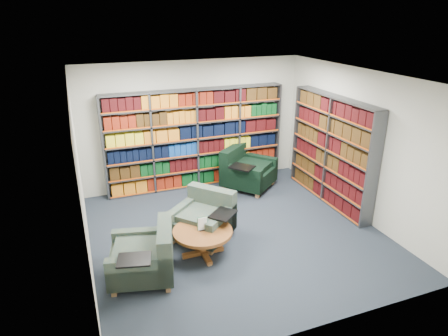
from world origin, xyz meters
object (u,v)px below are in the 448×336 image
object	(u,v)px
chair_teal_left	(205,219)
chair_green_right	(245,171)
coffee_table	(203,235)
chair_teal_front	(148,257)

from	to	relation	value
chair_teal_left	chair_green_right	size ratio (longest dim) A/B	0.91
coffee_table	chair_green_right	bearing A→B (deg)	52.53
chair_teal_left	chair_green_right	world-z (taller)	chair_green_right
chair_teal_left	coffee_table	world-z (taller)	chair_teal_left
chair_teal_front	coffee_table	bearing A→B (deg)	15.94
chair_teal_left	coffee_table	bearing A→B (deg)	-111.78
chair_teal_left	chair_teal_front	xyz separation A→B (m)	(-1.17, -0.82, 0.01)
coffee_table	chair_teal_front	bearing A→B (deg)	-164.06
chair_teal_left	chair_teal_front	size ratio (longest dim) A/B	1.07
chair_teal_front	coffee_table	world-z (taller)	chair_teal_front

